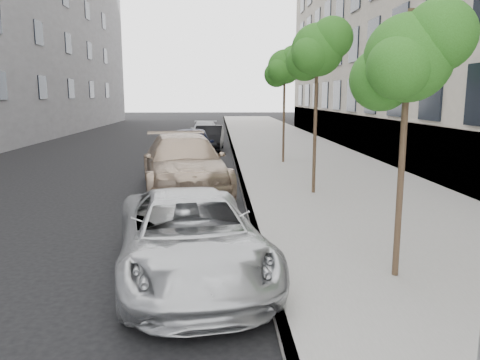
{
  "coord_description": "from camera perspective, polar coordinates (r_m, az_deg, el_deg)",
  "views": [
    {
      "loc": [
        0.38,
        -5.49,
        2.97
      ],
      "look_at": [
        0.76,
        2.65,
        1.5
      ],
      "focal_mm": 35.0,
      "sensor_mm": 36.0,
      "label": 1
    }
  ],
  "objects": [
    {
      "name": "ground",
      "position": [
        6.25,
        -6.15,
        -18.21
      ],
      "size": [
        160.0,
        160.0,
        0.0
      ],
      "primitive_type": "plane",
      "color": "black",
      "rests_on": "ground"
    },
    {
      "name": "sidewalk",
      "position": [
        29.89,
        4.85,
        4.64
      ],
      "size": [
        6.4,
        72.0,
        0.14
      ],
      "primitive_type": "cube",
      "color": "gray",
      "rests_on": "ground"
    },
    {
      "name": "curb",
      "position": [
        29.64,
        -1.17,
        4.63
      ],
      "size": [
        0.15,
        72.0,
        0.14
      ],
      "primitive_type": "cube",
      "color": "#9E9B93",
      "rests_on": "ground"
    },
    {
      "name": "tree_near",
      "position": [
        7.57,
        20.02,
        13.79
      ],
      "size": [
        1.66,
        1.46,
        4.2
      ],
      "color": "#38281C",
      "rests_on": "sidewalk"
    },
    {
      "name": "tree_mid",
      "position": [
        13.84,
        9.52,
        15.37
      ],
      "size": [
        1.8,
        1.6,
        4.99
      ],
      "color": "#38281C",
      "rests_on": "sidewalk"
    },
    {
      "name": "tree_far",
      "position": [
        20.23,
        5.54,
        13.57
      ],
      "size": [
        1.76,
        1.56,
        4.89
      ],
      "color": "#38281C",
      "rests_on": "sidewalk"
    },
    {
      "name": "minivan",
      "position": [
        7.81,
        -6.14,
        -6.84
      ],
      "size": [
        3.08,
        5.24,
        1.37
      ],
      "primitive_type": "imported",
      "rotation": [
        0.0,
        0.0,
        0.17
      ],
      "color": "#BABDBF",
      "rests_on": "ground"
    },
    {
      "name": "suv",
      "position": [
        14.79,
        -6.87,
        2.02
      ],
      "size": [
        3.43,
        6.35,
        1.75
      ],
      "primitive_type": "imported",
      "rotation": [
        0.0,
        0.0,
        0.17
      ],
      "color": "tan",
      "rests_on": "ground"
    },
    {
      "name": "sedan_blue",
      "position": [
        20.72,
        -5.93,
        4.19
      ],
      "size": [
        2.25,
        4.85,
        1.61
      ],
      "primitive_type": "imported",
      "rotation": [
        0.0,
        0.0,
        0.07
      ],
      "color": "black",
      "rests_on": "ground"
    },
    {
      "name": "sedan_black",
      "position": [
        25.7,
        -3.79,
        5.11
      ],
      "size": [
        1.66,
        4.19,
        1.36
      ],
      "primitive_type": "imported",
      "rotation": [
        0.0,
        0.0,
        -0.05
      ],
      "color": "black",
      "rests_on": "ground"
    },
    {
      "name": "sedan_rear",
      "position": [
        30.85,
        -4.3,
        5.92
      ],
      "size": [
        1.85,
        4.52,
        1.31
      ],
      "primitive_type": "imported",
      "rotation": [
        0.0,
        0.0,
        -0.0
      ],
      "color": "#94969B",
      "rests_on": "ground"
    }
  ]
}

